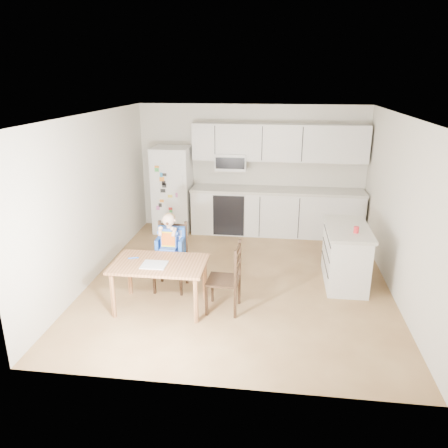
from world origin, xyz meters
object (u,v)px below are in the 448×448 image
red_cup (356,230)px  chair_side (230,274)px  refrigerator (173,190)px  dining_table (160,269)px  kitchen_island (345,255)px  chair_booster (171,243)px

red_cup → chair_side: red_cup is taller
refrigerator → dining_table: size_ratio=1.37×
refrigerator → chair_side: 3.46m
kitchen_island → chair_side: bearing=-146.7°
chair_side → refrigerator: bearing=-151.1°
dining_table → chair_booster: 0.63m
red_cup → chair_side: 1.94m
kitchen_island → dining_table: kitchen_island is taller
red_cup → chair_side: bearing=-153.9°
red_cup → chair_booster: size_ratio=0.08×
kitchen_island → chair_booster: chair_booster is taller
red_cup → dining_table: 2.82m
kitchen_island → red_cup: (0.08, -0.23, 0.49)m
kitchen_island → red_cup: bearing=-71.2°
kitchen_island → chair_side: 1.95m
refrigerator → dining_table: refrigerator is taller
chair_booster → chair_side: bearing=-30.8°
red_cup → dining_table: (-2.65, -0.88, -0.36)m
chair_side → kitchen_island: bearing=126.0°
kitchen_island → dining_table: size_ratio=0.97×
red_cup → dining_table: bearing=-161.6°
dining_table → chair_side: (0.94, 0.05, -0.04)m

